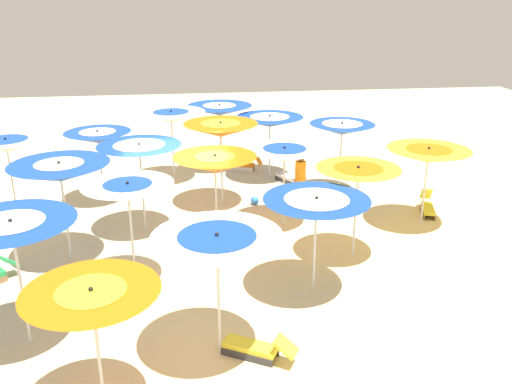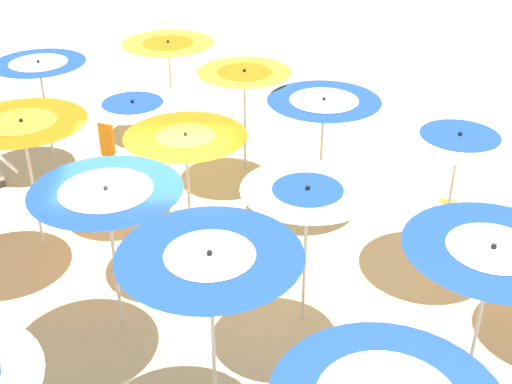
# 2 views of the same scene
# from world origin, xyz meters

# --- Properties ---
(ground) EXTENTS (42.07, 42.07, 0.04)m
(ground) POSITION_xyz_m (0.00, 0.00, -0.02)
(ground) COLOR beige
(beach_umbrella_1) EXTENTS (2.20, 2.20, 2.36)m
(beach_umbrella_1) POSITION_xyz_m (-4.98, -0.72, 2.14)
(beach_umbrella_1) COLOR silver
(beach_umbrella_1) RESTS_ON ground
(beach_umbrella_2) EXTENTS (2.19, 2.19, 2.17)m
(beach_umbrella_2) POSITION_xyz_m (-3.07, -2.84, 1.94)
(beach_umbrella_2) COLOR silver
(beach_umbrella_2) RESTS_ON ground
(beach_umbrella_3) EXTENTS (1.94, 1.94, 2.31)m
(beach_umbrella_3) POSITION_xyz_m (-1.62, -4.15, 2.08)
(beach_umbrella_3) COLOR silver
(beach_umbrella_3) RESTS_ON ground
(beach_umbrella_4) EXTENTS (2.18, 2.18, 2.20)m
(beach_umbrella_4) POSITION_xyz_m (0.06, -6.59, 1.96)
(beach_umbrella_4) COLOR silver
(beach_umbrella_4) RESTS_ON ground
(beach_umbrella_5) EXTENTS (2.17, 2.17, 2.48)m
(beach_umbrella_5) POSITION_xyz_m (-4.24, 2.68, 2.23)
(beach_umbrella_5) COLOR silver
(beach_umbrella_5) RESTS_ON ground
(beach_umbrella_6) EXTENTS (1.91, 1.91, 2.38)m
(beach_umbrella_6) POSITION_xyz_m (-2.26, 0.95, 2.13)
(beach_umbrella_6) COLOR silver
(beach_umbrella_6) RESTS_ON ground
(beach_umbrella_7) EXTENTS (2.02, 2.02, 2.38)m
(beach_umbrella_7) POSITION_xyz_m (-0.50, -0.95, 2.12)
(beach_umbrella_7) COLOR silver
(beach_umbrella_7) RESTS_ON ground
(beach_umbrella_8) EXTENTS (2.06, 2.06, 2.22)m
(beach_umbrella_8) POSITION_xyz_m (0.54, -2.83, 1.98)
(beach_umbrella_8) COLOR silver
(beach_umbrella_8) RESTS_ON ground
(beach_umbrella_9) EXTENTS (1.99, 1.99, 2.30)m
(beach_umbrella_9) POSITION_xyz_m (2.71, -4.99, 2.08)
(beach_umbrella_9) COLOR silver
(beach_umbrella_9) RESTS_ON ground
(beach_umbrella_11) EXTENTS (2.25, 2.25, 2.45)m
(beach_umbrella_11) POSITION_xyz_m (-0.88, 2.57, 2.19)
(beach_umbrella_11) COLOR silver
(beach_umbrella_11) RESTS_ON ground
(beach_umbrella_12) EXTENTS (2.14, 2.14, 2.44)m
(beach_umbrella_12) POSITION_xyz_m (0.54, 0.90, 2.23)
(beach_umbrella_12) COLOR silver
(beach_umbrella_12) RESTS_ON ground
(beach_umbrella_13) EXTENTS (2.13, 2.13, 2.55)m
(beach_umbrella_13) POSITION_xyz_m (2.16, -1.27, 2.30)
(beach_umbrella_13) COLOR silver
(beach_umbrella_13) RESTS_ON ground
(lounger_0) EXTENTS (0.50, 1.25, 0.59)m
(lounger_0) POSITION_xyz_m (-0.26, -0.26, 0.20)
(lounger_0) COLOR olive
(lounger_0) RESTS_ON ground
(lounger_3) EXTENTS (0.96, 1.33, 0.52)m
(lounger_3) POSITION_xyz_m (-5.14, -1.33, 0.19)
(lounger_3) COLOR #333338
(lounger_3) RESTS_ON ground
(lounger_5) EXTENTS (1.23, 0.64, 0.63)m
(lounger_5) POSITION_xyz_m (0.75, -7.07, 0.20)
(lounger_5) COLOR olive
(lounger_5) RESTS_ON ground
(beachgoer_0) EXTENTS (0.30, 0.30, 1.80)m
(beachgoer_0) POSITION_xyz_m (1.20, -3.41, 0.95)
(beachgoer_0) COLOR brown
(beachgoer_0) RESTS_ON ground
(beach_ball) EXTENTS (0.25, 0.25, 0.25)m
(beach_ball) POSITION_xyz_m (2.08, -2.23, 0.13)
(beach_ball) COLOR #337FE5
(beach_ball) RESTS_ON ground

